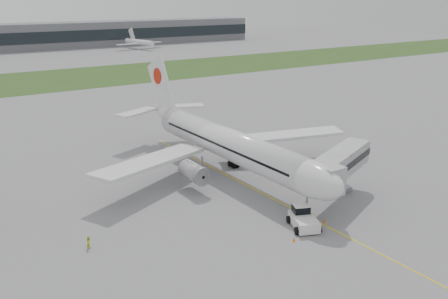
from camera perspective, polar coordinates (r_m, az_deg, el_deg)
ground at (r=80.14m, az=2.07°, el=-3.83°), size 600.00×600.00×0.00m
apron_markings at (r=76.43m, az=4.27°, el=-4.95°), size 70.00×70.00×0.04m
grass_strip at (r=188.01m, az=-20.00°, el=7.41°), size 600.00×50.00×0.02m
airliner at (r=82.11m, az=0.13°, el=0.87°), size 48.13×53.95×17.88m
pushback_tug at (r=65.95m, az=9.02°, el=-7.76°), size 4.83×5.70×2.56m
jet_bridge at (r=72.38m, az=12.95°, el=-1.79°), size 16.08×10.44×7.76m
safety_cone_left at (r=62.45m, az=8.00°, el=-10.13°), size 0.40×0.40×0.55m
safety_cone_right at (r=67.83m, az=11.40°, el=-8.02°), size 0.37×0.37×0.50m
ground_crew_near at (r=66.19m, az=10.09°, el=-8.06°), size 0.71×0.68×1.64m
ground_crew_far at (r=62.20m, az=-15.15°, el=-10.20°), size 0.95×0.94×1.55m
distant_aircraft_right at (r=286.69m, az=-9.62°, el=11.25°), size 31.50×28.72×10.74m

